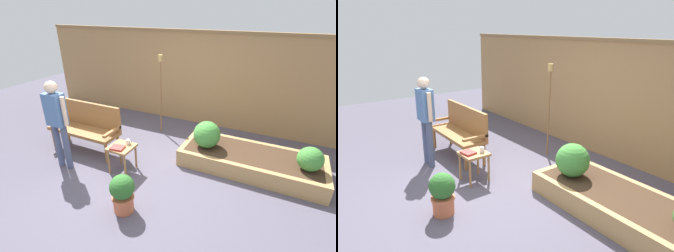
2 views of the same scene
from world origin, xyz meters
The scene contains 12 objects.
ground_plane centered at (0.00, 0.00, 0.00)m, with size 14.00×14.00×0.00m, color #514C5B.
fence_back centered at (0.00, 2.60, 1.09)m, with size 8.40×0.14×2.16m.
garden_bench centered at (-1.39, 0.40, 0.54)m, with size 1.44×0.48×0.94m.
side_table centered at (-0.33, 0.05, 0.40)m, with size 0.40×0.40×0.48m.
cup_on_table centered at (-0.26, 0.17, 0.52)m, with size 0.11×0.07×0.08m.
book_on_table centered at (-0.34, -0.04, 0.50)m, with size 0.22×0.18×0.03m, color #B2332D.
potted_boxwood centered at (0.25, -0.74, 0.31)m, with size 0.34×0.34×0.58m.
raised_planter_bed centered at (1.64, 1.10, 0.15)m, with size 2.40×1.00×0.30m.
shrub_near_bench centered at (0.86, 0.98, 0.54)m, with size 0.48×0.48×0.48m.
shrub_far_corner centered at (2.51, 0.98, 0.49)m, with size 0.38×0.38×0.38m.
tiki_torch centered at (-0.45, 1.72, 1.18)m, with size 0.10×0.10×1.72m.
person_by_bench centered at (-1.33, -0.29, 0.93)m, with size 0.47×0.20×1.56m.
Camera 1 is at (1.99, -2.91, 2.58)m, focal length 26.97 mm.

